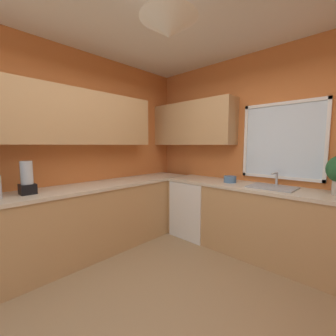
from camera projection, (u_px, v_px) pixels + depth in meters
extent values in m
plane|color=#997A56|center=(168.00, 316.00, 1.85)|extent=(8.33, 8.33, 0.00)
cube|color=#D17238|center=(261.00, 151.00, 3.10)|extent=(3.78, 0.06, 2.73)
cube|color=#D17238|center=(70.00, 151.00, 2.98)|extent=(0.06, 3.90, 2.73)
cube|color=silver|center=(282.00, 141.00, 2.87)|extent=(0.93, 0.02, 0.92)
cube|color=white|center=(284.00, 103.00, 2.81)|extent=(1.01, 0.04, 0.04)
cube|color=white|center=(280.00, 177.00, 2.91)|extent=(1.01, 0.04, 0.04)
cube|color=white|center=(246.00, 141.00, 3.19)|extent=(0.04, 0.04, 1.00)
cube|color=white|center=(327.00, 140.00, 2.53)|extent=(0.04, 0.04, 1.00)
cube|color=tan|center=(58.00, 116.00, 2.66)|extent=(0.32, 2.65, 0.70)
cube|color=tan|center=(192.00, 124.00, 3.66)|extent=(1.49, 0.32, 0.70)
cone|color=silver|center=(169.00, 27.00, 1.61)|extent=(0.44, 0.44, 0.14)
cube|color=tan|center=(84.00, 222.00, 2.85)|extent=(0.62, 3.48, 0.88)
cube|color=beige|center=(82.00, 188.00, 2.80)|extent=(0.65, 3.51, 0.04)
cube|color=tan|center=(264.00, 224.00, 2.81)|extent=(2.84, 0.62, 0.88)
cube|color=beige|center=(266.00, 189.00, 2.76)|extent=(2.87, 0.65, 0.04)
cube|color=white|center=(196.00, 208.00, 3.52)|extent=(0.60, 0.60, 0.87)
cube|color=#9EA0A5|center=(272.00, 187.00, 2.71)|extent=(0.53, 0.40, 0.02)
cylinder|color=#B7B7BC|center=(277.00, 179.00, 2.82)|extent=(0.03, 0.03, 0.18)
cylinder|color=#B7B7BC|center=(274.00, 173.00, 2.73)|extent=(0.02, 0.20, 0.02)
cylinder|color=#4C7099|center=(230.00, 179.00, 3.09)|extent=(0.17, 0.17, 0.09)
cube|color=black|center=(28.00, 189.00, 2.35)|extent=(0.15, 0.15, 0.11)
cylinder|color=#B2BCC6|center=(27.00, 173.00, 2.33)|extent=(0.12, 0.12, 0.25)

